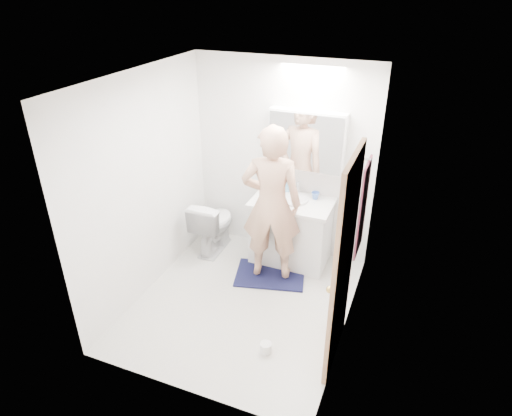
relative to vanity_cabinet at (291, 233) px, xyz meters
The scene contains 23 objects.
floor 1.06m from the vanity_cabinet, 102.82° to the right, with size 2.50×2.50×0.00m, color silver.
ceiling 2.24m from the vanity_cabinet, 102.82° to the right, with size 2.50×2.50×0.00m, color white.
wall_back 0.89m from the vanity_cabinet, 127.62° to the left, with size 2.50×2.50×0.00m, color white.
wall_front 2.37m from the vanity_cabinet, 95.66° to the right, with size 2.50×2.50×0.00m, color white.
wall_left 1.82m from the vanity_cabinet, 143.82° to the right, with size 2.50×2.50×0.00m, color white.
wall_right 1.54m from the vanity_cabinet, 47.63° to the right, with size 2.50×2.50×0.00m, color white.
vanity_cabinet is the anchor object (origin of this frame).
countertop 0.41m from the vanity_cabinet, 90.00° to the right, with size 0.95×0.58×0.04m, color silver.
sink_basin 0.45m from the vanity_cabinet, 90.00° to the left, with size 0.36×0.36×0.03m, color silver.
faucet 0.56m from the vanity_cabinet, 90.00° to the left, with size 0.02×0.02×0.16m, color #BBBCC0.
medicine_cabinet 1.13m from the vanity_cabinet, 69.06° to the left, with size 0.88×0.14×0.70m, color white.
mirror_panel 1.12m from the vanity_cabinet, 59.05° to the left, with size 0.84×0.01×0.66m, color silver.
toilet 1.00m from the vanity_cabinet, behind, with size 0.40×0.70×0.72m, color white.
bath_rug 0.56m from the vanity_cabinet, 105.58° to the right, with size 0.80×0.55×0.02m, color #151138.
person 0.70m from the vanity_cabinet, 105.58° to the right, with size 0.66×0.43×1.80m, color tan.
door 1.69m from the vanity_cabinet, 56.80° to the right, with size 0.04×0.80×2.00m, color tan.
door_knob 1.90m from the vanity_cabinet, 63.07° to the right, with size 0.06×0.06×0.06m, color gold.
towel 1.19m from the vanity_cabinet, 25.80° to the right, with size 0.02×0.42×1.00m, color #122239.
towel_hook 1.55m from the vanity_cabinet, 26.15° to the right, with size 0.02×0.02×0.07m, color silver.
soap_bottle_a 0.65m from the vanity_cabinet, 156.02° to the left, with size 0.08×0.08×0.20m, color beige.
soap_bottle_b 0.56m from the vanity_cabinet, 126.72° to the left, with size 0.07×0.07×0.16m, color #5FA5CD.
toothbrush_cup 0.55m from the vanity_cabinet, 34.35° to the left, with size 0.09×0.09×0.09m, color #4370CA.
toilet_paper_roll 1.60m from the vanity_cabinet, 80.43° to the right, with size 0.11×0.11×0.10m, color white.
Camera 1 is at (1.53, -3.48, 3.17)m, focal length 31.15 mm.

